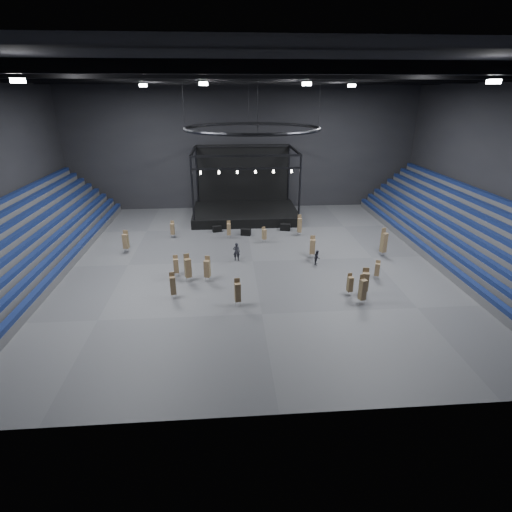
{
  "coord_description": "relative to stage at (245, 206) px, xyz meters",
  "views": [
    {
      "loc": [
        -2.5,
        -37.39,
        15.99
      ],
      "look_at": [
        0.18,
        -2.0,
        1.4
      ],
      "focal_mm": 28.0,
      "sensor_mm": 36.0,
      "label": 1
    }
  ],
  "objects": [
    {
      "name": "chair_stack_14",
      "position": [
        1.7,
        -10.65,
        -0.48
      ],
      "size": [
        0.55,
        0.55,
        1.79
      ],
      "rotation": [
        0.0,
        0.0,
        0.38
      ],
      "color": "silver",
      "rests_on": "floor"
    },
    {
      "name": "chair_stack_1",
      "position": [
        8.95,
        -24.2,
        -0.15
      ],
      "size": [
        0.65,
        0.65,
        2.44
      ],
      "rotation": [
        0.0,
        0.0,
        -0.22
      ],
      "color": "silver",
      "rests_on": "floor"
    },
    {
      "name": "bleachers_left",
      "position": [
        -22.94,
        -16.24,
        0.28
      ],
      "size": [
        7.2,
        40.0,
        6.4
      ],
      "color": "#444447",
      "rests_on": "floor"
    },
    {
      "name": "chair_stack_13",
      "position": [
        6.15,
        -8.57,
        -0.16
      ],
      "size": [
        0.48,
        0.48,
        2.52
      ],
      "rotation": [
        0.0,
        0.0,
        0.04
      ],
      "color": "silver",
      "rests_on": "floor"
    },
    {
      "name": "chair_stack_7",
      "position": [
        -7.35,
        -19.25,
        -0.34
      ],
      "size": [
        0.53,
        0.53,
        2.08
      ],
      "rotation": [
        0.0,
        0.0,
        0.15
      ],
      "color": "silver",
      "rests_on": "floor"
    },
    {
      "name": "flight_case_mid",
      "position": [
        -0.28,
        -8.14,
        -1.06
      ],
      "size": [
        1.29,
        0.89,
        0.78
      ],
      "primitive_type": "cube",
      "rotation": [
        0.0,
        0.0,
        -0.28
      ],
      "color": "black",
      "rests_on": "floor"
    },
    {
      "name": "chair_stack_9",
      "position": [
        -6.16,
        -20.4,
        -0.08
      ],
      "size": [
        0.69,
        0.69,
        2.63
      ],
      "rotation": [
        0.0,
        0.0,
        0.4
      ],
      "color": "silver",
      "rests_on": "floor"
    },
    {
      "name": "flight_case_right",
      "position": [
        4.72,
        -6.68,
        -1.03
      ],
      "size": [
        1.38,
        0.94,
        0.84
      ],
      "primitive_type": "cube",
      "rotation": [
        0.0,
        0.0,
        -0.27
      ],
      "color": "black",
      "rests_on": "floor"
    },
    {
      "name": "floodlights",
      "position": [
        -0.0,
        -20.24,
        15.15
      ],
      "size": [
        28.6,
        16.6,
        0.25
      ],
      "color": "white",
      "rests_on": "roof_girders"
    },
    {
      "name": "wall_right",
      "position": [
        25.0,
        -16.24,
        7.55
      ],
      "size": [
        0.2,
        42.0,
        18.0
      ],
      "primitive_type": "cube",
      "color": "black",
      "rests_on": "ground"
    },
    {
      "name": "chair_stack_0",
      "position": [
        8.24,
        -25.68,
        -0.13
      ],
      "size": [
        0.62,
        0.62,
        2.58
      ],
      "rotation": [
        0.0,
        0.0,
        0.33
      ],
      "color": "silver",
      "rests_on": "floor"
    },
    {
      "name": "man_center",
      "position": [
        -1.63,
        -15.83,
        -0.5
      ],
      "size": [
        0.73,
        0.51,
        1.91
      ],
      "primitive_type": "imported",
      "rotation": [
        0.0,
        0.0,
        3.07
      ],
      "color": "black",
      "rests_on": "floor"
    },
    {
      "name": "chair_stack_6",
      "position": [
        13.75,
        -15.74,
        0.09
      ],
      "size": [
        0.68,
        0.68,
        3.04
      ],
      "rotation": [
        0.0,
        0.0,
        0.35
      ],
      "color": "silver",
      "rests_on": "floor"
    },
    {
      "name": "chair_stack_3",
      "position": [
        11.12,
        -21.21,
        -0.47
      ],
      "size": [
        0.57,
        0.57,
        1.81
      ],
      "rotation": [
        0.0,
        0.0,
        -0.42
      ],
      "color": "silver",
      "rests_on": "floor"
    },
    {
      "name": "flight_case_left",
      "position": [
        -3.76,
        -6.56,
        -1.09
      ],
      "size": [
        1.2,
        0.84,
        0.73
      ],
      "primitive_type": "cube",
      "rotation": [
        0.0,
        0.0,
        0.29
      ],
      "color": "black",
      "rests_on": "floor"
    },
    {
      "name": "floor",
      "position": [
        -0.0,
        -16.24,
        -1.45
      ],
      "size": [
        50.0,
        50.0,
        0.0
      ],
      "primitive_type": "plane",
      "color": "#424244",
      "rests_on": "ground"
    },
    {
      "name": "chair_stack_10",
      "position": [
        -2.32,
        -8.9,
        -0.36
      ],
      "size": [
        0.46,
        0.46,
        2.08
      ],
      "rotation": [
        0.0,
        0.0,
        -0.04
      ],
      "color": "silver",
      "rests_on": "floor"
    },
    {
      "name": "stage",
      "position": [
        0.0,
        0.0,
        0.0
      ],
      "size": [
        14.0,
        10.0,
        9.2
      ],
      "color": "black",
      "rests_on": "floor"
    },
    {
      "name": "chair_stack_2",
      "position": [
        -8.96,
        -8.22,
        -0.38
      ],
      "size": [
        0.48,
        0.48,
        2.03
      ],
      "rotation": [
        0.0,
        0.0,
        -0.11
      ],
      "color": "silver",
      "rests_on": "floor"
    },
    {
      "name": "chair_stack_5",
      "position": [
        -7.15,
        -23.52,
        -0.26
      ],
      "size": [
        0.53,
        0.53,
        2.3
      ],
      "rotation": [
        0.0,
        0.0,
        0.23
      ],
      "color": "silver",
      "rests_on": "floor"
    },
    {
      "name": "chair_stack_11",
      "position": [
        -1.82,
        -25.18,
        -0.23
      ],
      "size": [
        0.53,
        0.53,
        2.34
      ],
      "rotation": [
        0.0,
        0.0,
        0.14
      ],
      "color": "silver",
      "rests_on": "floor"
    },
    {
      "name": "truss_ring",
      "position": [
        -0.0,
        -16.24,
        11.55
      ],
      "size": [
        12.3,
        12.3,
        5.15
      ],
      "color": "black",
      "rests_on": "ceiling"
    },
    {
      "name": "wall_back",
      "position": [
        -0.0,
        4.76,
        7.55
      ],
      "size": [
        50.0,
        0.2,
        18.0
      ],
      "primitive_type": "cube",
      "color": "black",
      "rests_on": "ground"
    },
    {
      "name": "chair_stack_15",
      "position": [
        -13.39,
        -12.6,
        -0.17
      ],
      "size": [
        0.61,
        0.61,
        2.41
      ],
      "rotation": [
        0.0,
        0.0,
        -0.15
      ],
      "color": "silver",
      "rests_on": "floor"
    },
    {
      "name": "chair_stack_12",
      "position": [
        -4.42,
        -20.45,
        -0.2
      ],
      "size": [
        0.62,
        0.62,
        2.39
      ],
      "rotation": [
        0.0,
        0.0,
        -0.27
      ],
      "color": "silver",
      "rests_on": "floor"
    },
    {
      "name": "roof_girders",
      "position": [
        -0.0,
        -16.24,
        15.75
      ],
      "size": [
        49.0,
        30.35,
        0.7
      ],
      "color": "black",
      "rests_on": "ceiling"
    },
    {
      "name": "crew_member",
      "position": [
        6.37,
        -17.47,
        -0.71
      ],
      "size": [
        0.77,
        0.87,
        1.48
      ],
      "primitive_type": "imported",
      "rotation": [
        0.0,
        0.0,
        1.22
      ],
      "color": "black",
      "rests_on": "floor"
    },
    {
      "name": "chair_stack_8",
      "position": [
        6.23,
        -15.69,
        -0.18
      ],
      "size": [
        0.63,
        0.63,
        2.38
      ],
      "rotation": [
        0.0,
        0.0,
        -0.18
      ],
      "color": "silver",
      "rests_on": "floor"
    },
    {
      "name": "bleachers_right",
      "position": [
        22.94,
        -16.24,
        0.28
      ],
      "size": [
        7.2,
        40.0,
        6.4
      ],
      "color": "#444447",
      "rests_on": "floor"
    },
    {
      "name": "chair_stack_4",
      "position": [
        7.69,
        -24.13,
        -0.4
      ],
      "size": [
        0.5,
        0.5,
        1.99
      ],
      "rotation": [
        0.0,
        0.0,
        0.19
      ],
      "color": "silver",
      "rests_on": "floor"
    },
    {
      "name": "wall_front",
      "position": [
        -0.0,
        -37.24,
        7.55
      ],
      "size": [
        50.0,
        0.2,
        18.0
      ],
      "primitive_type": "cube",
      "color": "black",
      "rests_on": "ground"
    },
    {
      "name": "ceiling",
      "position": [
        -0.0,
        -16.24,
        16.55
      ],
      "size": [
        50.0,
        42.0,
        0.2
      ],
      "primitive_type": "cube",
      "color": "black",
      "rests_on": "wall_back"
    }
  ]
}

